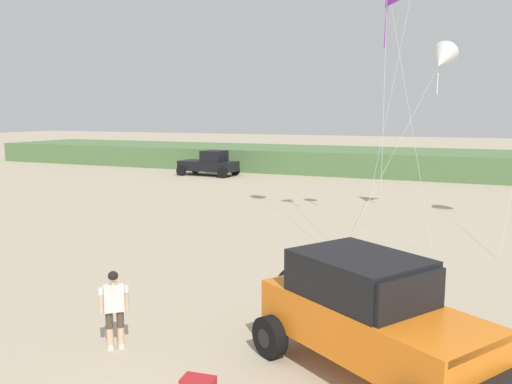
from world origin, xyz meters
TOP-DOWN VIEW (x-y plane):
  - dune_ridge at (3.65, 38.82)m, footprint 90.00×9.61m
  - jeep at (2.23, 3.93)m, footprint 4.96×4.30m
  - person_watching at (-2.82, 3.00)m, footprint 0.49×0.47m
  - distant_pickup at (-15.94, 31.17)m, footprint 4.67×2.53m
  - kite_red_delta at (1.98, 19.65)m, footprint 3.44×6.88m
  - kite_green_box at (0.18, 16.62)m, footprint 2.99×3.92m

SIDE VIEW (x-z plane):
  - dune_ridge at x=3.65m, z-range 0.00..1.84m
  - person_watching at x=-2.82m, z-range 0.10..1.77m
  - distant_pickup at x=-15.94m, z-range -0.05..1.93m
  - jeep at x=2.23m, z-range 0.07..2.33m
  - kite_red_delta at x=1.98m, z-range 3.15..11.26m
  - kite_green_box at x=0.18m, z-range 4.34..14.14m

